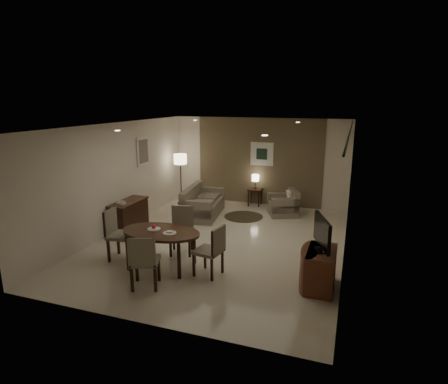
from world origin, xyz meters
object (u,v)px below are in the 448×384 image
at_px(chair_right, 208,250).
at_px(chair_left, 122,235).
at_px(console_desk, 129,215).
at_px(tv_cabinet, 321,269).
at_px(side_table, 255,197).
at_px(chair_far, 181,231).
at_px(sofa, 203,201).
at_px(floor_lamp, 181,179).
at_px(armchair, 283,203).
at_px(chair_near, 145,260).
at_px(dining_table, 162,249).

bearing_deg(chair_right, chair_left, -82.42).
xyz_separation_m(console_desk, tv_cabinet, (4.89, -1.50, -0.03)).
relative_size(tv_cabinet, side_table, 1.70).
relative_size(chair_far, sofa, 0.57).
bearing_deg(floor_lamp, console_desk, -93.90).
xyz_separation_m(armchair, side_table, (-1.01, 0.70, -0.10)).
bearing_deg(tv_cabinet, chair_right, -174.89).
bearing_deg(armchair, chair_far, -47.21).
bearing_deg(side_table, console_desk, -127.13).
bearing_deg(chair_left, chair_far, -64.95).
bearing_deg(console_desk, chair_near, -51.80).
relative_size(tv_cabinet, chair_left, 0.85).
bearing_deg(console_desk, sofa, 52.40).
distance_m(console_desk, tv_cabinet, 5.11).
xyz_separation_m(sofa, armchair, (2.13, 0.81, -0.05)).
bearing_deg(dining_table, chair_far, 83.97).
height_order(tv_cabinet, chair_near, chair_near).
bearing_deg(floor_lamp, armchair, -2.26).
height_order(chair_far, side_table, chair_far).
bearing_deg(chair_right, dining_table, -80.62).
height_order(chair_far, chair_right, chair_far).
distance_m(console_desk, side_table, 4.07).
bearing_deg(armchair, dining_table, -44.29).
bearing_deg(chair_right, sofa, -146.01).
xyz_separation_m(chair_near, chair_left, (-1.07, 0.89, 0.03)).
xyz_separation_m(dining_table, sofa, (-0.51, 3.40, 0.04)).
bearing_deg(chair_near, side_table, -115.44).
distance_m(armchair, floor_lamp, 3.31).
xyz_separation_m(sofa, floor_lamp, (-1.15, 0.94, 0.38)).
xyz_separation_m(chair_far, chair_right, (0.92, -0.75, -0.01)).
xyz_separation_m(chair_far, armchair, (1.55, 3.47, -0.14)).
bearing_deg(dining_table, armchair, 68.86).
height_order(tv_cabinet, chair_left, chair_left).
bearing_deg(console_desk, chair_right, -30.72).
bearing_deg(side_table, sofa, -126.59).
bearing_deg(dining_table, chair_right, -0.81).
height_order(chair_right, armchair, chair_right).
bearing_deg(chair_left, chair_right, -100.31).
relative_size(console_desk, sofa, 0.68).
relative_size(console_desk, chair_near, 1.20).
xyz_separation_m(dining_table, chair_right, (1.00, -0.01, 0.12)).
relative_size(chair_far, chair_left, 0.95).
bearing_deg(floor_lamp, chair_far, -64.31).
distance_m(console_desk, floor_lamp, 2.71).
bearing_deg(chair_far, chair_near, -105.23).
height_order(console_desk, chair_right, chair_right).
distance_m(chair_far, chair_left, 1.23).
relative_size(chair_left, side_table, 2.00).
height_order(chair_left, floor_lamp, floor_lamp).
distance_m(dining_table, floor_lamp, 4.66).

